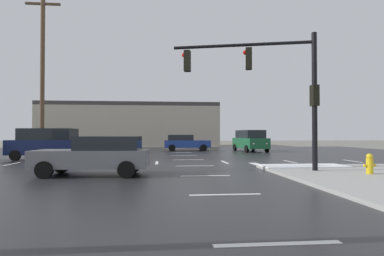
{
  "coord_description": "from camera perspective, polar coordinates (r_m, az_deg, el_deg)",
  "views": [
    {
      "loc": [
        -1.78,
        -18.79,
        1.7
      ],
      "look_at": [
        0.91,
        8.81,
        2.2
      ],
      "focal_mm": 30.17,
      "sensor_mm": 36.0,
      "label": 1
    }
  ],
  "objects": [
    {
      "name": "traffic_signal_mast",
      "position": [
        14.68,
        14.03,
        8.56
      ],
      "size": [
        6.1,
        1.85,
        5.91
      ],
      "rotation": [
        0.0,
        0.0,
        2.88
      ],
      "color": "black",
      "rests_on": "sidewalk_corner"
    },
    {
      "name": "suv_navy",
      "position": [
        23.08,
        -24.06,
        -2.46
      ],
      "size": [
        4.95,
        2.46,
        2.03
      ],
      "rotation": [
        0.0,
        0.0,
        -0.08
      ],
      "color": "#141E47",
      "rests_on": "road_asphalt"
    },
    {
      "name": "suv_green",
      "position": [
        31.27,
        10.24,
        -2.14
      ],
      "size": [
        2.56,
        4.98,
        2.03
      ],
      "rotation": [
        0.0,
        0.0,
        -1.47
      ],
      "color": "#195933",
      "rests_on": "road_asphalt"
    },
    {
      "name": "strip_building_background",
      "position": [
        45.17,
        -10.64,
        0.51
      ],
      "size": [
        23.24,
        8.0,
        5.8
      ],
      "color": "#BCB29E",
      "rests_on": "ground_plane"
    },
    {
      "name": "utility_pole_far",
      "position": [
        23.32,
        -24.93,
        8.96
      ],
      "size": [
        2.2,
        0.28,
        10.97
      ],
      "color": "brown",
      "rests_on": "ground_plane"
    },
    {
      "name": "road_asphalt",
      "position": [
        18.95,
        -0.15,
        -6.15
      ],
      "size": [
        44.0,
        44.0,
        0.02
      ],
      "primitive_type": "cube",
      "color": "#232326",
      "rests_on": "ground_plane"
    },
    {
      "name": "ground_plane",
      "position": [
        18.95,
        -0.15,
        -6.18
      ],
      "size": [
        120.0,
        120.0,
        0.0
      ],
      "primitive_type": "plane",
      "color": "slate"
    },
    {
      "name": "sedan_grey",
      "position": [
        13.64,
        -16.53,
        -4.56
      ],
      "size": [
        4.62,
        2.23,
        1.58
      ],
      "rotation": [
        0.0,
        0.0,
        3.08
      ],
      "color": "slate",
      "rests_on": "road_asphalt"
    },
    {
      "name": "lane_markings",
      "position": [
        17.75,
        4.17,
        -6.46
      ],
      "size": [
        36.15,
        36.15,
        0.01
      ],
      "color": "silver",
      "rests_on": "road_asphalt"
    },
    {
      "name": "snow_strip_curbside",
      "position": [
        16.34,
        19.1,
        -6.35
      ],
      "size": [
        4.0,
        1.6,
        0.06
      ],
      "primitive_type": "cube",
      "color": "white",
      "rests_on": "sidewalk_corner"
    },
    {
      "name": "fire_hydrant",
      "position": [
        14.41,
        28.9,
        -5.54
      ],
      "size": [
        0.48,
        0.26,
        0.79
      ],
      "color": "gold",
      "rests_on": "sidewalk_corner"
    },
    {
      "name": "sedan_blue",
      "position": [
        31.97,
        -1.15,
        -2.55
      ],
      "size": [
        4.58,
        2.13,
        1.58
      ],
      "rotation": [
        0.0,
        0.0,
        -0.03
      ],
      "color": "navy",
      "rests_on": "road_asphalt"
    }
  ]
}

